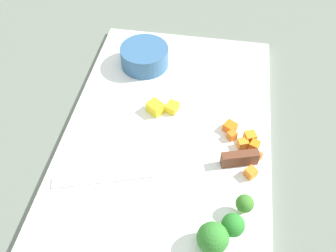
# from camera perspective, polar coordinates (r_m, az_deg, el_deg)

# --- Properties ---
(ground_plane) EXTENTS (4.00, 4.00, 0.00)m
(ground_plane) POSITION_cam_1_polar(r_m,az_deg,el_deg) (0.60, 0.00, -1.35)
(ground_plane) COLOR slate
(cutting_board) EXTENTS (0.51, 0.33, 0.01)m
(cutting_board) POSITION_cam_1_polar(r_m,az_deg,el_deg) (0.60, 0.00, -0.99)
(cutting_board) COLOR white
(cutting_board) RESTS_ON ground_plane
(prep_bowl) EXTENTS (0.09, 0.09, 0.04)m
(prep_bowl) POSITION_cam_1_polar(r_m,az_deg,el_deg) (0.70, -3.65, 10.66)
(prep_bowl) COLOR #325C89
(prep_bowl) RESTS_ON cutting_board
(chef_knife) EXTENTS (0.10, 0.29, 0.02)m
(chef_knife) POSITION_cam_1_polar(r_m,az_deg,el_deg) (0.55, 4.36, -5.97)
(chef_knife) COLOR silver
(chef_knife) RESTS_ON cutting_board
(carrot_dice_0) EXTENTS (0.02, 0.02, 0.01)m
(carrot_dice_0) POSITION_cam_1_polar(r_m,az_deg,el_deg) (0.60, 9.56, -0.16)
(carrot_dice_0) COLOR orange
(carrot_dice_0) RESTS_ON cutting_board
(carrot_dice_1) EXTENTS (0.02, 0.02, 0.02)m
(carrot_dice_1) POSITION_cam_1_polar(r_m,az_deg,el_deg) (0.59, 12.53, -2.03)
(carrot_dice_1) COLOR orange
(carrot_dice_1) RESTS_ON cutting_board
(carrot_dice_2) EXTENTS (0.02, 0.02, 0.01)m
(carrot_dice_2) POSITION_cam_1_polar(r_m,az_deg,el_deg) (0.55, 12.66, -7.05)
(carrot_dice_2) COLOR orange
(carrot_dice_2) RESTS_ON cutting_board
(carrot_dice_3) EXTENTS (0.02, 0.02, 0.01)m
(carrot_dice_3) POSITION_cam_1_polar(r_m,az_deg,el_deg) (0.57, 13.50, -4.56)
(carrot_dice_3) COLOR orange
(carrot_dice_3) RESTS_ON cutting_board
(carrot_dice_4) EXTENTS (0.02, 0.02, 0.01)m
(carrot_dice_4) POSITION_cam_1_polar(r_m,az_deg,el_deg) (0.59, 9.84, -1.23)
(carrot_dice_4) COLOR orange
(carrot_dice_4) RESTS_ON cutting_board
(carrot_dice_5) EXTENTS (0.02, 0.02, 0.02)m
(carrot_dice_5) POSITION_cam_1_polar(r_m,az_deg,el_deg) (0.58, 13.19, -3.02)
(carrot_dice_5) COLOR orange
(carrot_dice_5) RESTS_ON cutting_board
(carrot_dice_6) EXTENTS (0.02, 0.02, 0.01)m
(carrot_dice_6) POSITION_cam_1_polar(r_m,az_deg,el_deg) (0.58, 11.47, -2.70)
(carrot_dice_6) COLOR orange
(carrot_dice_6) RESTS_ON cutting_board
(pepper_dice_0) EXTENTS (0.03, 0.02, 0.01)m
(pepper_dice_0) POSITION_cam_1_polar(r_m,az_deg,el_deg) (0.62, 0.82, 2.88)
(pepper_dice_0) COLOR yellow
(pepper_dice_0) RESTS_ON cutting_board
(pepper_dice_1) EXTENTS (0.03, 0.03, 0.02)m
(pepper_dice_1) POSITION_cam_1_polar(r_m,az_deg,el_deg) (0.61, -1.96, 2.87)
(pepper_dice_1) COLOR yellow
(pepper_dice_1) RESTS_ON cutting_board
(broccoli_floret_0) EXTENTS (0.02, 0.02, 0.03)m
(broccoli_floret_0) POSITION_cam_1_polar(r_m,az_deg,el_deg) (0.51, 11.74, -11.70)
(broccoli_floret_0) COLOR #95BB5E
(broccoli_floret_0) RESTS_ON cutting_board
(broccoli_floret_1) EXTENTS (0.04, 0.04, 0.04)m
(broccoli_floret_1) POSITION_cam_1_polar(r_m,az_deg,el_deg) (0.48, 6.92, -16.81)
(broccoli_floret_1) COLOR #8EBD67
(broccoli_floret_1) RESTS_ON cutting_board
(broccoli_floret_2) EXTENTS (0.03, 0.03, 0.04)m
(broccoli_floret_2) POSITION_cam_1_polar(r_m,az_deg,el_deg) (0.49, 9.98, -14.87)
(broccoli_floret_2) COLOR #85C266
(broccoli_floret_2) RESTS_ON cutting_board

